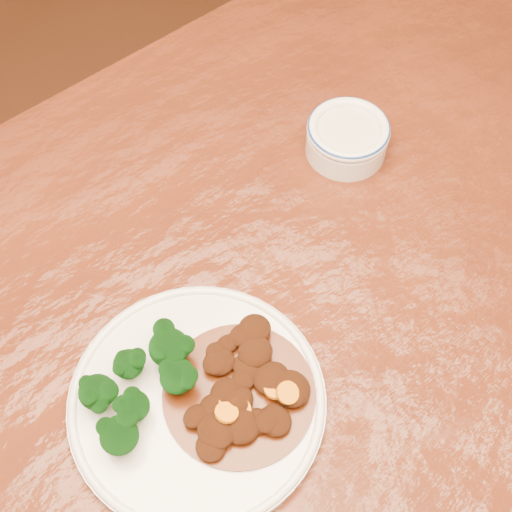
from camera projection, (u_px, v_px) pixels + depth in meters
ground at (234, 505)px, 1.43m from camera, size 4.00×4.00×0.00m
dining_table at (219, 378)px, 0.86m from camera, size 1.51×0.91×0.75m
dinner_plate at (197, 400)px, 0.75m from camera, size 0.27×0.27×0.02m
broccoli_florets at (140, 385)px, 0.73m from camera, size 0.13×0.09×0.05m
mince_stew at (242, 390)px, 0.74m from camera, size 0.16×0.16×0.03m
dip_bowl at (347, 137)px, 0.92m from camera, size 0.11×0.11×0.05m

